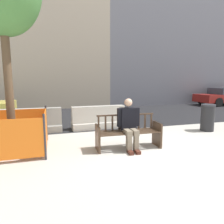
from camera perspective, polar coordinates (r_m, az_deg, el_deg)
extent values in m
plane|color=#B7B2A8|center=(5.13, 15.11, -11.54)|extent=(200.00, 200.00, 0.00)
cube|color=black|center=(13.14, -5.26, 1.05)|extent=(120.00, 12.00, 0.01)
cube|color=#473323|center=(5.09, -4.11, -7.49)|extent=(0.07, 0.51, 0.66)
cube|color=#473323|center=(5.60, 12.74, -6.18)|extent=(0.07, 0.51, 0.66)
cube|color=#473323|center=(5.32, 4.72, -7.98)|extent=(0.05, 0.33, 0.45)
cube|color=#473323|center=(5.05, 5.60, -6.26)|extent=(1.60, 0.14, 0.02)
cube|color=#473323|center=(5.15, 5.17, -5.94)|extent=(1.60, 0.14, 0.02)
cube|color=#473323|center=(5.26, 4.75, -5.64)|extent=(1.60, 0.14, 0.02)
cube|color=#473323|center=(5.36, 4.35, -5.35)|extent=(1.60, 0.14, 0.02)
cube|color=#473323|center=(5.47, 3.97, -5.06)|extent=(1.60, 0.14, 0.02)
cube|color=#473323|center=(5.39, 3.98, -0.78)|extent=(1.60, 0.11, 0.04)
cube|color=#473323|center=(5.25, -3.86, -3.38)|extent=(0.05, 0.03, 0.38)
cube|color=#473323|center=(5.29, -1.86, -3.28)|extent=(0.05, 0.03, 0.38)
cube|color=#473323|center=(5.33, 0.12, -3.18)|extent=(0.05, 0.03, 0.38)
cube|color=#473323|center=(5.38, 2.05, -3.07)|extent=(0.05, 0.03, 0.38)
cube|color=#473323|center=(5.43, 3.96, -2.97)|extent=(0.05, 0.03, 0.38)
cube|color=#473323|center=(5.49, 5.82, -2.86)|extent=(0.05, 0.03, 0.38)
cube|color=#473323|center=(5.56, 7.64, -2.76)|extent=(0.05, 0.03, 0.38)
cube|color=#473323|center=(5.63, 9.41, -2.65)|extent=(0.05, 0.03, 0.38)
cube|color=#473323|center=(5.71, 11.14, -2.55)|extent=(0.05, 0.03, 0.38)
cube|color=#473323|center=(4.99, -4.11, -4.08)|extent=(0.07, 0.46, 0.03)
cube|color=#473323|center=(5.51, 12.95, -3.06)|extent=(0.07, 0.46, 0.03)
cube|color=black|center=(5.25, 4.55, -1.83)|extent=(0.41, 0.26, 0.56)
sphere|color=tan|center=(5.17, 4.68, 2.71)|extent=(0.21, 0.21, 0.21)
cube|color=#7F705B|center=(5.08, 4.34, -5.76)|extent=(0.16, 0.45, 0.14)
cube|color=#7F705B|center=(5.14, 6.26, -5.62)|extent=(0.16, 0.45, 0.14)
cube|color=#7F705B|center=(5.00, 4.94, -9.06)|extent=(0.11, 0.11, 0.45)
cube|color=#7F705B|center=(5.06, 6.89, -8.88)|extent=(0.11, 0.11, 0.45)
cube|color=#4C2319|center=(4.99, 5.22, -11.35)|extent=(0.12, 0.26, 0.08)
cube|color=#4C2319|center=(5.05, 7.18, -11.14)|extent=(0.12, 0.26, 0.08)
cube|color=black|center=(5.14, 2.08, -1.58)|extent=(0.10, 0.12, 0.48)
cube|color=black|center=(5.30, 7.17, -1.34)|extent=(0.10, 0.12, 0.48)
cube|color=#ADA89E|center=(7.60, -3.83, -3.68)|extent=(2.02, 0.75, 0.24)
cube|color=#ADA89E|center=(7.52, -3.86, -0.55)|extent=(2.01, 0.37, 0.60)
cube|color=gray|center=(7.44, -21.85, -4.57)|extent=(2.00, 0.69, 0.24)
cube|color=gray|center=(7.36, -22.04, -1.38)|extent=(2.00, 0.31, 0.60)
cylinder|color=brown|center=(5.42, -27.42, 6.60)|extent=(0.19, 0.19, 3.28)
cylinder|color=#2D2D33|center=(4.70, -18.66, -6.83)|extent=(0.05, 0.05, 1.05)
cylinder|color=#2D2D33|center=(6.24, -18.24, -3.03)|extent=(0.05, 0.05, 1.05)
cube|color=orange|center=(4.80, -28.19, -7.11)|extent=(1.58, 0.03, 0.88)
cube|color=orange|center=(6.32, -25.42, -3.31)|extent=(1.58, 0.03, 0.88)
cube|color=orange|center=(5.47, -18.42, -4.67)|extent=(0.03, 1.58, 0.88)
cylinder|color=black|center=(15.69, 28.13, 2.47)|extent=(0.64, 0.22, 0.64)
cylinder|color=black|center=(16.86, 24.26, 3.09)|extent=(0.64, 0.22, 0.64)
cylinder|color=#232326|center=(7.88, 25.62, -1.67)|extent=(0.46, 0.46, 0.89)
cylinder|color=#2D2D33|center=(7.81, 25.85, 1.77)|extent=(0.48, 0.48, 0.06)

